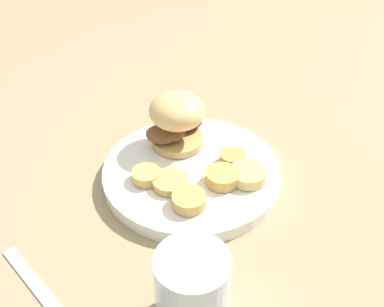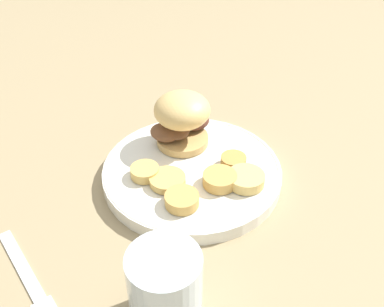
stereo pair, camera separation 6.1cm
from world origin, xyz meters
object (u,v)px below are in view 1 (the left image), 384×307
Objects in this scene: dinner_plate at (192,172)px; fork at (45,296)px; sandwich at (175,120)px; drinking_glass at (192,291)px.

dinner_plate is 1.47× the size of fork.
sandwich is 0.30m from drinking_glass.
dinner_plate is at bearing -13.66° from sandwich.
sandwich is 0.61× the size of fork.
sandwich is at bearing 148.58° from drinking_glass.
drinking_glass reaches higher than fork.
sandwich is 1.12× the size of drinking_glass.
dinner_plate is 0.27m from fork.
drinking_glass is at bearing -36.30° from dinner_plate.
fork is at bearing -64.43° from sandwich.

